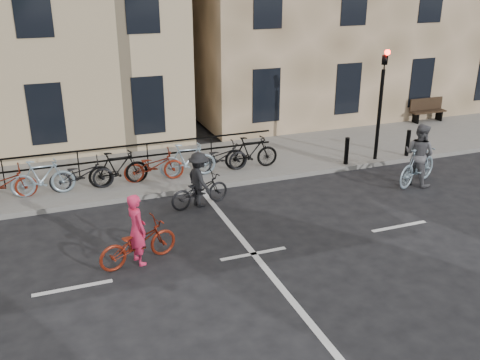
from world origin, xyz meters
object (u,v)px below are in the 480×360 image
object	(u,v)px
traffic_light	(382,91)
cyclist_grey	(418,160)
cyclist_dark	(199,185)
cyclist_pink	(138,239)
bench	(427,109)

from	to	relation	value
traffic_light	cyclist_grey	bearing A→B (deg)	-88.02
cyclist_grey	cyclist_dark	world-z (taller)	cyclist_grey
traffic_light	cyclist_pink	size ratio (longest dim) A/B	2.01
bench	traffic_light	bearing A→B (deg)	-144.75
traffic_light	cyclist_dark	bearing A→B (deg)	-168.95
cyclist_dark	traffic_light	bearing A→B (deg)	-91.11
bench	cyclist_pink	size ratio (longest dim) A/B	0.82
bench	cyclist_dark	size ratio (longest dim) A/B	0.88
bench	cyclist_grey	size ratio (longest dim) A/B	0.79
bench	cyclist_pink	world-z (taller)	cyclist_pink
traffic_light	cyclist_dark	distance (m)	6.93
cyclist_grey	bench	bearing A→B (deg)	-63.77
traffic_light	bench	size ratio (longest dim) A/B	2.44
bench	cyclist_grey	bearing A→B (deg)	-130.92
cyclist_pink	cyclist_dark	bearing A→B (deg)	-56.98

